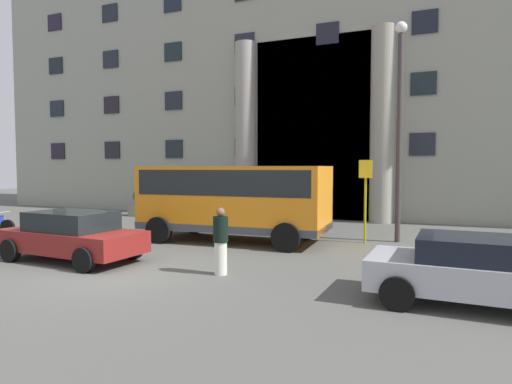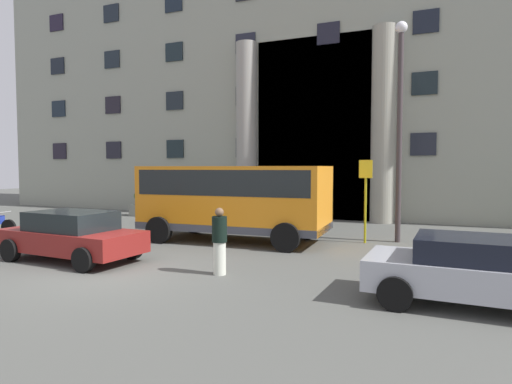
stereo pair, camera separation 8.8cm
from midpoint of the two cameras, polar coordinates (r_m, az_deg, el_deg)
name	(u,v)px [view 1 (the left image)]	position (r m, az deg, el deg)	size (l,w,h in m)	color
ground_plane	(106,278)	(11.07, -19.21, -10.60)	(80.00, 64.00, 0.12)	#52534E
office_building_facade	(309,73)	(27.05, 6.83, 15.16)	(38.14, 9.80, 16.32)	gray
orange_minibus	(234,196)	(15.00, -3.02, -0.55)	(6.44, 2.98, 2.59)	orange
bus_stop_sign	(365,192)	(15.09, 13.95, -0.01)	(0.44, 0.08, 2.80)	#9C9716
hedge_planter_entrance_left	(146,203)	(23.52, -14.31, -1.35)	(1.59, 0.95, 1.47)	gray
hedge_planter_east	(193,206)	(21.25, -8.36, -1.79)	(1.66, 0.80, 1.46)	#6F6A5A
parked_compact_extra	(479,270)	(9.09, 26.86, -9.08)	(3.98, 2.10, 1.28)	#ADB0BA
parked_coupe_end	(72,235)	(13.00, -23.11, -5.24)	(4.14, 2.12, 1.35)	maroon
motorcycle_near_kerb	(462,258)	(11.21, 25.08, -7.88)	(1.90, 0.57, 0.89)	black
pedestrian_child_trailing	(221,241)	(10.45, -4.89, -6.43)	(0.36, 0.36, 1.60)	beige
lamppost_plaza_centre	(399,115)	(15.68, 18.10, 9.58)	(0.40, 0.40, 7.41)	#3A3133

